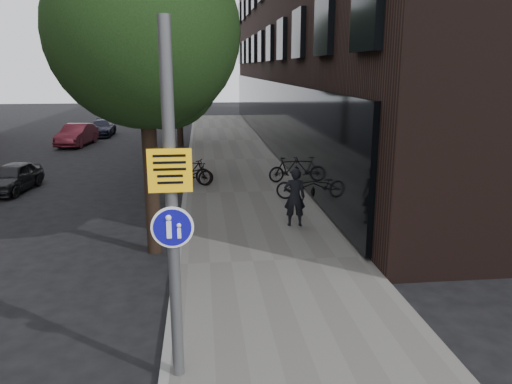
{
  "coord_description": "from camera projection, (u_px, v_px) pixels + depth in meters",
  "views": [
    {
      "loc": [
        -1.37,
        -7.5,
        4.5
      ],
      "look_at": [
        -0.27,
        2.45,
        2.0
      ],
      "focal_mm": 35.0,
      "sensor_mm": 36.0,
      "label": 1
    }
  ],
  "objects": [
    {
      "name": "ground",
      "position": [
        288.0,
        340.0,
        8.47
      ],
      "size": [
        120.0,
        120.0,
        0.0
      ],
      "primitive_type": "plane",
      "color": "black",
      "rests_on": "ground"
    },
    {
      "name": "sidewalk",
      "position": [
        248.0,
        193.0,
        18.12
      ],
      "size": [
        4.5,
        60.0,
        0.12
      ],
      "primitive_type": "cube",
      "color": "#5C5A55",
      "rests_on": "ground"
    },
    {
      "name": "curb_edge",
      "position": [
        185.0,
        195.0,
        17.88
      ],
      "size": [
        0.15,
        60.0,
        0.13
      ],
      "primitive_type": "cube",
      "color": "slate",
      "rests_on": "ground"
    },
    {
      "name": "street_tree_near",
      "position": [
        148.0,
        40.0,
        11.43
      ],
      "size": [
        4.4,
        4.4,
        7.5
      ],
      "color": "black",
      "rests_on": "ground"
    },
    {
      "name": "street_tree_mid",
      "position": [
        169.0,
        52.0,
        19.63
      ],
      "size": [
        5.0,
        5.0,
        7.8
      ],
      "color": "black",
      "rests_on": "ground"
    },
    {
      "name": "street_tree_far",
      "position": [
        179.0,
        56.0,
        28.31
      ],
      "size": [
        5.0,
        5.0,
        7.8
      ],
      "color": "black",
      "rests_on": "ground"
    },
    {
      "name": "signpost",
      "position": [
        172.0,
        208.0,
        6.75
      ],
      "size": [
        0.58,
        0.17,
        5.02
      ],
      "rotation": [
        0.0,
        0.0,
        0.02
      ],
      "color": "#595B5E",
      "rests_on": "sidewalk"
    },
    {
      "name": "pedestrian",
      "position": [
        295.0,
        197.0,
        14.05
      ],
      "size": [
        0.64,
        0.44,
        1.67
      ],
      "primitive_type": "imported",
      "rotation": [
        0.0,
        0.0,
        3.07
      ],
      "color": "black",
      "rests_on": "sidewalk"
    },
    {
      "name": "parked_bike_facade_near",
      "position": [
        303.0,
        186.0,
        16.88
      ],
      "size": [
        1.91,
        1.16,
        0.95
      ],
      "primitive_type": "imported",
      "rotation": [
        0.0,
        0.0,
        1.25
      ],
      "color": "black",
      "rests_on": "sidewalk"
    },
    {
      "name": "parked_bike_facade_far",
      "position": [
        288.0,
        169.0,
        19.63
      ],
      "size": [
        1.7,
        0.85,
        0.98
      ],
      "primitive_type": "imported",
      "rotation": [
        0.0,
        0.0,
        1.82
      ],
      "color": "black",
      "rests_on": "sidewalk"
    },
    {
      "name": "parked_bike_curb_near",
      "position": [
        191.0,
        175.0,
        18.73
      ],
      "size": [
        1.86,
        1.1,
        0.92
      ],
      "primitive_type": "imported",
      "rotation": [
        0.0,
        0.0,
        1.86
      ],
      "color": "black",
      "rests_on": "sidewalk"
    },
    {
      "name": "parked_bike_curb_far",
      "position": [
        191.0,
        171.0,
        19.11
      ],
      "size": [
        1.78,
        1.18,
        1.04
      ],
      "primitive_type": "imported",
      "rotation": [
        0.0,
        0.0,
        1.13
      ],
      "color": "black",
      "rests_on": "sidewalk"
    },
    {
      "name": "parked_car_near",
      "position": [
        12.0,
        177.0,
        18.55
      ],
      "size": [
        1.65,
        3.28,
        1.07
      ],
      "primitive_type": "imported",
      "rotation": [
        0.0,
        0.0,
        -0.12
      ],
      "color": "black",
      "rests_on": "ground"
    },
    {
      "name": "parked_car_mid",
      "position": [
        77.0,
        135.0,
        29.49
      ],
      "size": [
        1.86,
        4.0,
        1.27
      ],
      "primitive_type": "imported",
      "rotation": [
        0.0,
        0.0,
        -0.14
      ],
      "color": "maroon",
      "rests_on": "ground"
    },
    {
      "name": "parked_car_far",
      "position": [
        102.0,
        128.0,
        33.71
      ],
      "size": [
        1.55,
        3.73,
        1.08
      ],
      "primitive_type": "imported",
      "rotation": [
        0.0,
        0.0,
        0.01
      ],
      "color": "black",
      "rests_on": "ground"
    }
  ]
}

